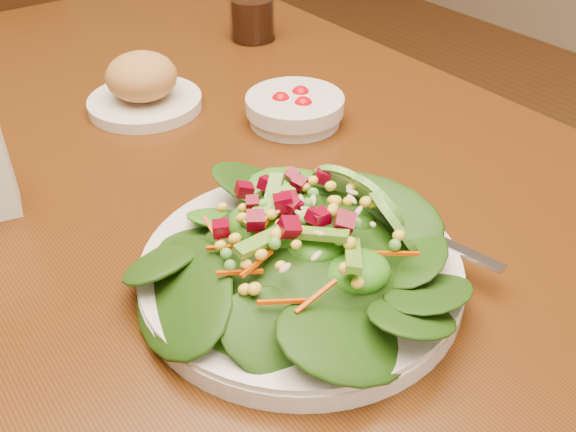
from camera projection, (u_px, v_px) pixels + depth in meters
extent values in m
cube|color=#4E250C|center=(195.00, 173.00, 0.80)|extent=(0.90, 1.40, 0.04)
cylinder|color=#3C190A|center=(215.00, 140.00, 1.63)|extent=(0.07, 0.07, 0.71)
cylinder|color=#3C190A|center=(44.00, 133.00, 1.99)|extent=(0.04, 0.04, 0.39)
cylinder|color=#3C190A|center=(91.00, 180.00, 1.78)|extent=(0.04, 0.04, 0.39)
cylinder|color=silver|center=(301.00, 273.00, 0.61)|extent=(0.30, 0.30, 0.02)
ellipsoid|color=black|center=(301.00, 246.00, 0.59)|extent=(0.21, 0.21, 0.05)
cube|color=silver|center=(421.00, 228.00, 0.64)|extent=(0.05, 0.18, 0.01)
cylinder|color=silver|center=(145.00, 103.00, 0.90)|extent=(0.16, 0.16, 0.02)
ellipsoid|color=#AB6B3A|center=(141.00, 76.00, 0.88)|extent=(0.10, 0.10, 0.06)
cylinder|color=silver|center=(295.00, 109.00, 0.86)|extent=(0.13, 0.13, 0.04)
sphere|color=#D9000B|center=(301.00, 96.00, 0.87)|extent=(0.03, 0.03, 0.03)
sphere|color=#D9000B|center=(281.00, 102.00, 0.85)|extent=(0.03, 0.03, 0.03)
sphere|color=#D9000B|center=(303.00, 107.00, 0.84)|extent=(0.03, 0.03, 0.03)
cylinder|color=black|center=(252.00, 19.00, 1.10)|extent=(0.07, 0.07, 0.07)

